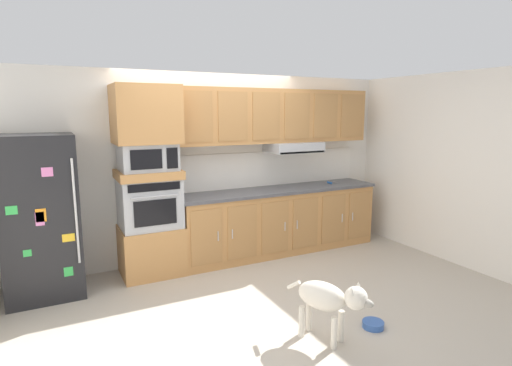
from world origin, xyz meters
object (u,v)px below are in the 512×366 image
microwave (148,157)px  dog_food_bowl (373,324)px  built_in_oven (150,203)px  dog (329,299)px  screwdriver (330,183)px  refrigerator (41,217)px

microwave → dog_food_bowl: bearing=-55.9°
built_in_oven → dog: built_in_oven is taller
screwdriver → dog_food_bowl: (-1.18, -2.27, -0.90)m
microwave → dog_food_bowl: microwave is taller
microwave → refrigerator: bearing=-176.7°
refrigerator → microwave: (1.18, 0.07, 0.58)m
refrigerator → screwdriver: size_ratio=13.17×
refrigerator → microwave: refrigerator is taller
built_in_oven → microwave: 0.56m
built_in_oven → microwave: bearing=-0.8°
built_in_oven → screwdriver: bearing=0.1°
refrigerator → dog: bearing=-45.0°
refrigerator → built_in_oven: (1.18, 0.07, 0.02)m
refrigerator → built_in_oven: size_ratio=2.51×
built_in_oven → dog: bearing=-65.9°
refrigerator → built_in_oven: bearing=3.3°
dog → dog_food_bowl: dog is taller
refrigerator → screwdriver: refrigerator is taller
microwave → dog_food_bowl: 3.08m
dog_food_bowl → microwave: bearing=124.1°
built_in_oven → dog: (1.01, -2.26, -0.50)m
screwdriver → dog_food_bowl: screwdriver is taller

